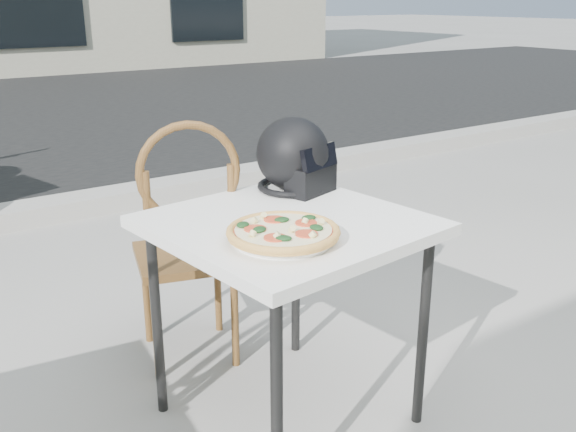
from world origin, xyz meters
TOP-DOWN VIEW (x-y plane):
  - curb at (0.00, 3.00)m, footprint 30.00×0.25m
  - cafe_table_main at (-0.28, 0.51)m, footprint 0.80×0.80m
  - plate at (-0.39, 0.37)m, footprint 0.32×0.32m
  - pizza at (-0.39, 0.37)m, footprint 0.36×0.36m
  - helmet at (-0.08, 0.76)m, footprint 0.31×0.31m
  - cafe_chair_main at (-0.38, 0.99)m, footprint 0.44×0.44m

SIDE VIEW (x-z plane):
  - curb at x=0.00m, z-range 0.00..0.12m
  - cafe_chair_main at x=-0.38m, z-range 0.05..0.99m
  - cafe_table_main at x=-0.28m, z-range 0.28..0.97m
  - plate at x=-0.39m, z-range 0.69..0.71m
  - pizza at x=-0.39m, z-range 0.70..0.74m
  - helmet at x=-0.08m, z-range 0.67..0.93m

